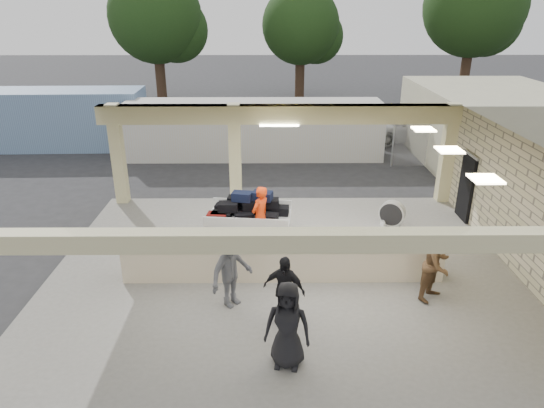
{
  "coord_description": "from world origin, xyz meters",
  "views": [
    {
      "loc": [
        -0.35,
        -11.21,
        6.55
      ],
      "look_at": [
        -0.26,
        1.0,
        1.52
      ],
      "focal_mm": 32.0,
      "sensor_mm": 36.0,
      "label": 1
    }
  ],
  "objects_px": {
    "baggage_handler": "(260,217)",
    "container_white": "(254,129)",
    "car_white_a": "(410,128)",
    "car_white_b": "(518,129)",
    "car_dark": "(416,124)",
    "passenger_b": "(284,290)",
    "baggage_counter": "(283,261)",
    "drum_fan": "(392,214)",
    "passenger_d": "(288,325)",
    "luggage_cart": "(248,213)",
    "passenger_c": "(232,269)",
    "container_blue": "(32,119)",
    "passenger_a": "(438,265)"
  },
  "relations": [
    {
      "from": "baggage_handler",
      "to": "container_white",
      "type": "xyz_separation_m",
      "value": [
        -0.44,
        9.31,
        0.26
      ]
    },
    {
      "from": "car_white_a",
      "to": "car_white_b",
      "type": "distance_m",
      "value": 5.45
    },
    {
      "from": "car_white_a",
      "to": "car_dark",
      "type": "height_order",
      "value": "car_white_a"
    },
    {
      "from": "car_white_a",
      "to": "container_white",
      "type": "distance_m",
      "value": 8.47
    },
    {
      "from": "passenger_b",
      "to": "baggage_counter",
      "type": "bearing_deg",
      "value": 110.04
    },
    {
      "from": "drum_fan",
      "to": "baggage_handler",
      "type": "bearing_deg",
      "value": -134.44
    },
    {
      "from": "car_white_b",
      "to": "passenger_d",
      "type": "bearing_deg",
      "value": 154.59
    },
    {
      "from": "car_white_b",
      "to": "drum_fan",
      "type": "bearing_deg",
      "value": 150.88
    },
    {
      "from": "passenger_b",
      "to": "luggage_cart",
      "type": "bearing_deg",
      "value": 123.37
    },
    {
      "from": "passenger_d",
      "to": "luggage_cart",
      "type": "bearing_deg",
      "value": 110.21
    },
    {
      "from": "car_dark",
      "to": "passenger_c",
      "type": "bearing_deg",
      "value": 162.27
    },
    {
      "from": "passenger_d",
      "to": "car_white_a",
      "type": "xyz_separation_m",
      "value": [
        6.97,
        17.05,
        -0.33
      ]
    },
    {
      "from": "passenger_d",
      "to": "container_white",
      "type": "relative_size",
      "value": 0.15
    },
    {
      "from": "drum_fan",
      "to": "passenger_d",
      "type": "distance_m",
      "value": 7.11
    },
    {
      "from": "car_white_a",
      "to": "container_blue",
      "type": "bearing_deg",
      "value": 82.73
    },
    {
      "from": "baggage_counter",
      "to": "baggage_handler",
      "type": "relative_size",
      "value": 4.56
    },
    {
      "from": "passenger_a",
      "to": "car_dark",
      "type": "distance_m",
      "value": 16.29
    },
    {
      "from": "passenger_a",
      "to": "passenger_c",
      "type": "distance_m",
      "value": 4.76
    },
    {
      "from": "car_white_b",
      "to": "container_blue",
      "type": "relative_size",
      "value": 0.39
    },
    {
      "from": "luggage_cart",
      "to": "passenger_d",
      "type": "xyz_separation_m",
      "value": [
        0.95,
        -5.61,
        0.12
      ]
    },
    {
      "from": "container_white",
      "to": "passenger_a",
      "type": "bearing_deg",
      "value": -69.24
    },
    {
      "from": "baggage_counter",
      "to": "passenger_a",
      "type": "distance_m",
      "value": 3.69
    },
    {
      "from": "drum_fan",
      "to": "container_white",
      "type": "relative_size",
      "value": 0.08
    },
    {
      "from": "baggage_counter",
      "to": "passenger_a",
      "type": "bearing_deg",
      "value": -14.47
    },
    {
      "from": "luggage_cart",
      "to": "passenger_a",
      "type": "height_order",
      "value": "passenger_a"
    },
    {
      "from": "passenger_b",
      "to": "container_white",
      "type": "height_order",
      "value": "container_white"
    },
    {
      "from": "luggage_cart",
      "to": "passenger_a",
      "type": "distance_m",
      "value": 5.61
    },
    {
      "from": "passenger_c",
      "to": "container_white",
      "type": "xyz_separation_m",
      "value": [
        0.16,
        12.32,
        0.23
      ]
    },
    {
      "from": "baggage_counter",
      "to": "passenger_c",
      "type": "distance_m",
      "value": 1.74
    },
    {
      "from": "luggage_cart",
      "to": "container_blue",
      "type": "height_order",
      "value": "container_blue"
    },
    {
      "from": "car_white_b",
      "to": "container_blue",
      "type": "xyz_separation_m",
      "value": [
        -24.3,
        -0.81,
        0.74
      ]
    },
    {
      "from": "luggage_cart",
      "to": "car_white_b",
      "type": "relative_size",
      "value": 0.62
    },
    {
      "from": "baggage_counter",
      "to": "drum_fan",
      "type": "xyz_separation_m",
      "value": [
        3.47,
        3.0,
        -0.01
      ]
    },
    {
      "from": "drum_fan",
      "to": "container_white",
      "type": "distance_m",
      "value": 9.33
    },
    {
      "from": "passenger_a",
      "to": "container_white",
      "type": "distance_m",
      "value": 12.9
    },
    {
      "from": "passenger_d",
      "to": "car_white_a",
      "type": "height_order",
      "value": "passenger_d"
    },
    {
      "from": "baggage_handler",
      "to": "passenger_c",
      "type": "bearing_deg",
      "value": 26.26
    },
    {
      "from": "passenger_b",
      "to": "passenger_c",
      "type": "height_order",
      "value": "passenger_c"
    },
    {
      "from": "passenger_c",
      "to": "luggage_cart",
      "type": "bearing_deg",
      "value": 38.2
    },
    {
      "from": "drum_fan",
      "to": "passenger_b",
      "type": "relative_size",
      "value": 0.55
    },
    {
      "from": "baggage_counter",
      "to": "container_blue",
      "type": "xyz_separation_m",
      "value": [
        -11.89,
        12.75,
        0.81
      ]
    },
    {
      "from": "baggage_counter",
      "to": "luggage_cart",
      "type": "height_order",
      "value": "luggage_cart"
    },
    {
      "from": "car_white_b",
      "to": "car_dark",
      "type": "relative_size",
      "value": 1.09
    },
    {
      "from": "passenger_c",
      "to": "car_dark",
      "type": "height_order",
      "value": "passenger_c"
    },
    {
      "from": "passenger_a",
      "to": "passenger_d",
      "type": "xyz_separation_m",
      "value": [
        -3.56,
        -2.28,
        0.01
      ]
    },
    {
      "from": "drum_fan",
      "to": "passenger_a",
      "type": "xyz_separation_m",
      "value": [
        0.09,
        -3.91,
        0.41
      ]
    },
    {
      "from": "container_blue",
      "to": "car_dark",
      "type": "bearing_deg",
      "value": 4.65
    },
    {
      "from": "luggage_cart",
      "to": "passenger_b",
      "type": "distance_m",
      "value": 4.34
    },
    {
      "from": "car_white_b",
      "to": "container_blue",
      "type": "bearing_deg",
      "value": 103.05
    },
    {
      "from": "car_white_a",
      "to": "container_blue",
      "type": "distance_m",
      "value": 18.9
    }
  ]
}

